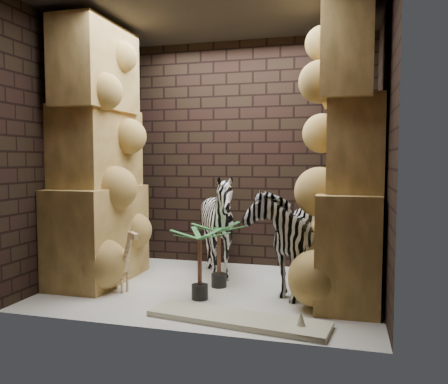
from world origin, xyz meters
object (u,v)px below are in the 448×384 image
(giraffe_toy, at_px, (119,258))
(surfboard, at_px, (237,319))
(zebra_right, at_px, (286,229))
(zebra_left, at_px, (219,231))
(palm_back, at_px, (200,264))
(palm_front, at_px, (219,255))

(giraffe_toy, distance_m, surfboard, 1.60)
(zebra_right, height_order, giraffe_toy, zebra_right)
(zebra_left, height_order, palm_back, zebra_left)
(zebra_right, xyz_separation_m, zebra_left, (-0.86, 0.36, -0.10))
(zebra_right, relative_size, zebra_left, 1.07)
(zebra_right, bearing_deg, surfboard, -100.35)
(surfboard, bearing_deg, zebra_right, 83.08)
(zebra_right, distance_m, palm_back, 1.02)
(palm_front, height_order, surfboard, palm_front)
(palm_front, bearing_deg, giraffe_toy, -156.55)
(zebra_right, xyz_separation_m, giraffe_toy, (-1.74, -0.50, -0.31))
(palm_front, relative_size, surfboard, 0.45)
(giraffe_toy, distance_m, palm_back, 0.94)
(zebra_left, height_order, surfboard, zebra_left)
(giraffe_toy, xyz_separation_m, palm_back, (0.94, -0.04, 0.00))
(zebra_left, relative_size, surfboard, 0.77)
(zebra_left, bearing_deg, surfboard, -49.82)
(giraffe_toy, bearing_deg, surfboard, 2.83)
(zebra_left, distance_m, palm_back, 0.93)
(zebra_right, bearing_deg, zebra_left, 162.13)
(palm_front, bearing_deg, zebra_left, 105.98)
(zebra_right, distance_m, surfboard, 1.28)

